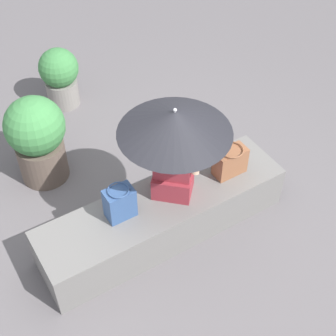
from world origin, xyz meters
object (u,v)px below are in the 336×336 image
Objects in this scene: handbag_black at (230,161)px; tote_bag_canvas at (120,203)px; planter_near at (37,137)px; parasol at (175,122)px; planter_far at (60,76)px; person_seated at (173,160)px.

tote_bag_canvas is at bearing -3.96° from handbag_black.
parasol is at bearing 120.67° from planter_near.
parasol is at bearing 92.77° from planter_far.
parasol is 1.02× the size of planter_near.
handbag_black is at bearing 176.04° from tote_bag_canvas.
parasol is (0.02, 0.05, 0.46)m from person_seated.
planter_near is (1.37, -1.32, -0.06)m from handbag_black.
planter_far is (0.11, -2.34, -0.89)m from parasol.
tote_bag_canvas is (0.53, -0.01, -0.23)m from person_seated.
tote_bag_canvas is at bearing 101.98° from planter_near.
planter_far is at bearing -122.29° from planter_near.
planter_far is at bearing -87.23° from parasol.
planter_near is 1.24m from planter_far.
tote_bag_canvas is 0.33× the size of planter_near.
parasol is 1.33× the size of planter_far.
person_seated is 0.91× the size of parasol.
person_seated is 2.80× the size of tote_bag_canvas.
tote_bag_canvas reaches higher than handbag_black.
planter_near is at bearing -44.01° from handbag_black.
handbag_black is 1.90m from planter_near.
planter_near reaches higher than planter_far.
person_seated reaches higher than tote_bag_canvas.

